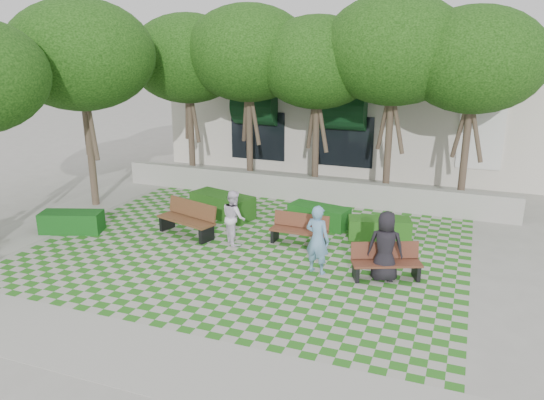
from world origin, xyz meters
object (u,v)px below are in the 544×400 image
at_px(hedge_west, 72,222).
at_px(person_white, 234,217).
at_px(person_dark, 385,246).
at_px(bench_east, 386,262).
at_px(hedge_midright, 319,216).
at_px(hedge_midleft, 222,205).
at_px(bench_mid, 299,230).
at_px(hedge_east, 379,229).
at_px(person_blue, 317,240).
at_px(bench_west, 188,219).

relative_size(hedge_west, person_white, 1.15).
bearing_deg(person_dark, bench_east, -109.54).
relative_size(hedge_midright, hedge_west, 1.04).
xyz_separation_m(hedge_midright, hedge_west, (-7.09, -3.30, -0.01)).
distance_m(bench_east, hedge_midleft, 6.70).
height_order(bench_mid, person_dark, person_dark).
distance_m(person_dark, person_white, 4.66).
xyz_separation_m(hedge_west, person_dark, (9.73, -0.01, 0.57)).
height_order(bench_east, hedge_midright, bench_east).
distance_m(bench_mid, hedge_west, 7.16).
bearing_deg(hedge_east, person_white, -154.36).
distance_m(person_blue, person_white, 3.08).
height_order(hedge_midleft, person_blue, person_blue).
distance_m(hedge_midright, person_dark, 4.26).
height_order(hedge_east, hedge_midright, hedge_midright).
bearing_deg(hedge_east, bench_west, -162.56).
bearing_deg(hedge_east, hedge_midleft, 177.39).
distance_m(hedge_east, hedge_west, 9.54).
bearing_deg(hedge_west, bench_east, 0.59).
distance_m(bench_east, hedge_east, 2.80).
height_order(hedge_midleft, person_dark, person_dark).
distance_m(hedge_east, hedge_midright, 2.08).
height_order(hedge_east, person_dark, person_dark).
bearing_deg(hedge_midleft, bench_east, -26.30).
relative_size(bench_east, bench_west, 0.86).
relative_size(hedge_east, person_white, 1.14).
xyz_separation_m(bench_east, person_white, (-4.58, 0.83, 0.37)).
bearing_deg(hedge_midleft, hedge_midright, 3.82).
xyz_separation_m(bench_east, person_dark, (-0.02, -0.11, 0.46)).
distance_m(hedge_midleft, person_white, 2.60).
bearing_deg(bench_mid, bench_east, -26.90).
bearing_deg(hedge_midright, person_dark, -51.42).
relative_size(person_blue, person_dark, 1.02).
bearing_deg(hedge_midleft, hedge_west, -140.63).
xyz_separation_m(person_blue, person_dark, (1.69, 0.18, -0.01)).
bearing_deg(hedge_west, person_dark, -0.04).
xyz_separation_m(hedge_midleft, person_white, (1.43, -2.14, 0.42)).
bearing_deg(person_white, bench_east, -143.95).
bearing_deg(hedge_midleft, person_blue, -37.23).
relative_size(bench_west, person_blue, 1.15).
bearing_deg(person_white, hedge_midleft, -9.97).
bearing_deg(person_white, person_blue, -155.06).
relative_size(bench_east, hedge_midright, 0.93).
bearing_deg(bench_east, bench_west, 148.07).
relative_size(hedge_east, hedge_midleft, 0.83).
bearing_deg(bench_west, person_blue, 1.97).
distance_m(bench_mid, hedge_east, 2.47).
xyz_separation_m(hedge_midright, person_white, (-1.93, -2.36, 0.47)).
distance_m(bench_west, hedge_west, 3.70).
bearing_deg(hedge_east, bench_east, -76.85).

